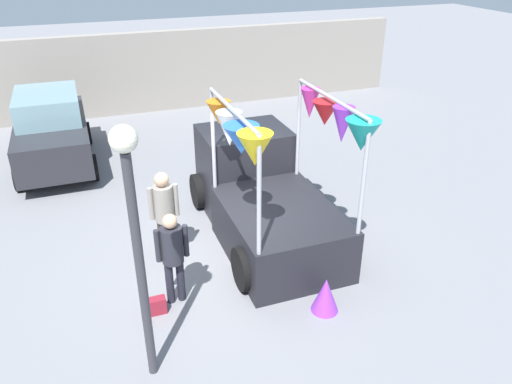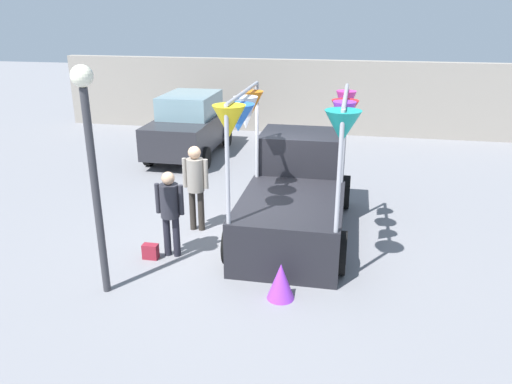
% 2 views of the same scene
% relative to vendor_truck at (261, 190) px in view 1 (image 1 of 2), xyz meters
% --- Properties ---
extents(ground_plane, '(60.00, 60.00, 0.00)m').
position_rel_vendor_truck_xyz_m(ground_plane, '(-0.83, -0.59, -0.90)').
color(ground_plane, slate).
extents(vendor_truck, '(2.52, 4.17, 2.97)m').
position_rel_vendor_truck_xyz_m(vendor_truck, '(0.00, 0.00, 0.00)').
color(vendor_truck, black).
rests_on(vendor_truck, ground).
extents(parked_car, '(1.88, 4.00, 1.88)m').
position_rel_vendor_truck_xyz_m(parked_car, '(-3.86, 4.88, 0.04)').
color(parked_car, '#26262B').
rests_on(parked_car, ground).
extents(person_customer, '(0.53, 0.34, 1.62)m').
position_rel_vendor_truck_xyz_m(person_customer, '(-2.09, -1.62, 0.08)').
color(person_customer, black).
rests_on(person_customer, ground).
extents(person_vendor, '(0.53, 0.34, 1.78)m').
position_rel_vendor_truck_xyz_m(person_vendor, '(-1.99, -0.43, 0.18)').
color(person_vendor, '#2D2823').
rests_on(person_vendor, ground).
extents(handbag, '(0.28, 0.16, 0.28)m').
position_rel_vendor_truck_xyz_m(handbag, '(-2.44, -1.82, -0.76)').
color(handbag, maroon).
rests_on(handbag, ground).
extents(street_lamp, '(0.32, 0.32, 3.59)m').
position_rel_vendor_truck_xyz_m(street_lamp, '(-2.72, -3.00, 1.47)').
color(street_lamp, '#333338').
rests_on(street_lamp, ground).
extents(brick_boundary_wall, '(18.00, 0.36, 2.60)m').
position_rel_vendor_truck_xyz_m(brick_boundary_wall, '(-0.83, 8.58, 0.40)').
color(brick_boundary_wall, gray).
rests_on(brick_boundary_wall, ground).
extents(folded_kite_bundle_violet, '(0.57, 0.57, 0.60)m').
position_rel_vendor_truck_xyz_m(folded_kite_bundle_violet, '(0.08, -2.68, -0.60)').
color(folded_kite_bundle_violet, purple).
rests_on(folded_kite_bundle_violet, ground).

